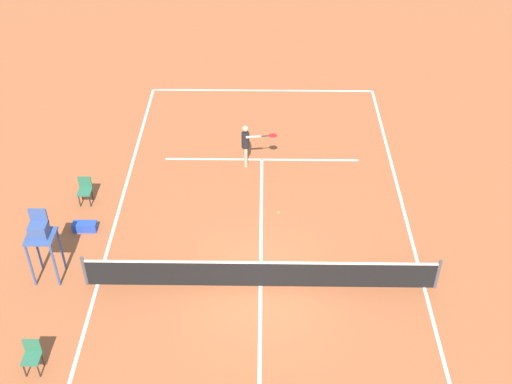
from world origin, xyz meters
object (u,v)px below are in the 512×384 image
Objects in this scene: tennis_ball at (278,213)px; umpire_chair at (40,235)px; courtside_chair_mid at (85,189)px; equipment_bag at (85,227)px; player_serving at (247,142)px; courtside_chair_near at (32,355)px.

tennis_ball is 7.59m from umpire_chair.
equipment_bag is at bearing 100.16° from courtside_chair_mid.
player_serving is at bearing -68.23° from tennis_ball.
umpire_chair is at bearing -81.58° from courtside_chair_near.
player_serving is 3.14m from tennis_ball.
player_serving is at bearing -144.08° from equipment_bag.
player_serving is at bearing -157.35° from courtside_chair_mid.
umpire_chair is at bearing 23.84° from tennis_ball.
tennis_ball is (-1.11, 2.78, -0.96)m from player_serving.
courtside_chair_near reaches higher than tennis_ball.
player_serving is 1.76× the size of courtside_chair_mid.
courtside_chair_mid is at bearing -79.84° from equipment_bag.
player_serving is at bearing -119.71° from courtside_chair_near.
equipment_bag is at bearing 8.51° from tennis_ball.
courtside_chair_mid is 1.54m from equipment_bag.
player_serving reaches higher than courtside_chair_near.
equipment_bag is (6.24, 0.93, 0.12)m from tennis_ball.
courtside_chair_mid is (-0.29, -3.53, -1.07)m from umpire_chair.
tennis_ball is at bearing -156.16° from umpire_chair.
tennis_ball is 0.07× the size of courtside_chair_near.
courtside_chair_near is (6.30, 6.32, 0.50)m from tennis_ball.
player_serving reaches higher than equipment_bag.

